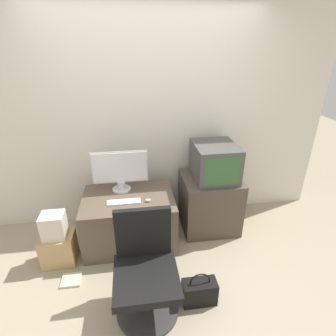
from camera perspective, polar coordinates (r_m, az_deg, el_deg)
The scene contains 13 objects.
ground_plane at distance 2.70m, azimuth -0.76°, elevation -25.39°, with size 12.00×12.00×0.00m, color tan.
wall_back at distance 3.13m, azimuth -4.18°, elevation 10.64°, with size 4.40×0.05×2.60m.
desk at distance 3.07m, azimuth -8.34°, elevation -10.92°, with size 1.00×0.71×0.58m.
side_stand at distance 3.27m, azimuth 8.96°, elevation -7.37°, with size 0.67×0.61×0.68m.
main_monitor at distance 2.95m, azimuth -10.37°, elevation -0.58°, with size 0.62×0.21×0.47m.
keyboard at distance 2.82m, azimuth -9.58°, elevation -7.29°, with size 0.35×0.10×0.01m.
mouse at distance 2.80m, azimuth -4.36°, elevation -7.02°, with size 0.06×0.04×0.03m.
crt_tv at distance 3.03m, azimuth 10.10°, elevation 1.37°, with size 0.47×0.54×0.41m.
office_chair at distance 2.33m, azimuth -4.88°, elevation -21.72°, with size 0.53×0.53×0.89m.
cardboard_box_lower at distance 3.06m, azimuth -22.65°, elevation -15.91°, with size 0.33×0.27×0.33m.
cardboard_box_upper at distance 2.89m, azimuth -23.63°, elevation -11.43°, with size 0.22×0.20×0.26m.
handbag at distance 2.56m, azimuth 6.85°, elevation -25.17°, with size 0.30×0.15×0.33m.
book at distance 2.92m, azimuth -20.31°, elevation -21.90°, with size 0.18×0.17×0.02m.
Camera 1 is at (-0.22, -1.70, 2.08)m, focal length 28.00 mm.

